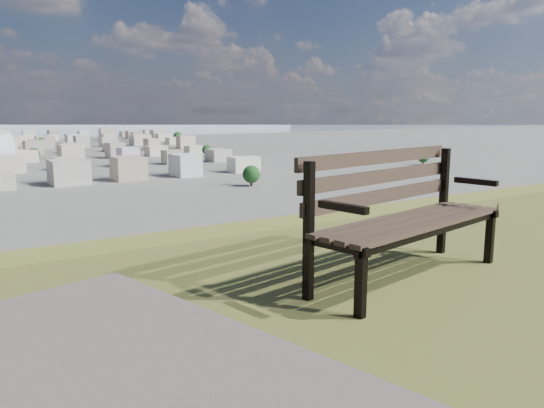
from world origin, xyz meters
TOP-DOWN VIEW (x-y plane):
  - park_bench at (-0.52, 2.07)m, footprint 1.96×0.95m

SIDE VIEW (x-z plane):
  - park_bench at x=-0.52m, z-range 25.06..26.05m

